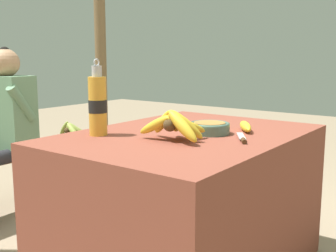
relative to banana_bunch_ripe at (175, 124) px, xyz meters
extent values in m
cube|color=brown|center=(0.18, 0.06, -0.43)|extent=(1.27, 0.93, 0.71)
sphere|color=#4C381E|center=(-0.03, 0.00, 0.00)|extent=(0.06, 0.06, 0.06)
ellipsoid|color=gold|center=(-0.04, -0.07, 0.00)|extent=(0.07, 0.18, 0.15)
ellipsoid|color=gold|center=(0.00, -0.05, 0.00)|extent=(0.13, 0.16, 0.15)
ellipsoid|color=gold|center=(0.04, -0.03, 0.00)|extent=(0.21, 0.13, 0.11)
ellipsoid|color=gold|center=(0.03, 0.00, 0.00)|extent=(0.17, 0.04, 0.13)
ellipsoid|color=gold|center=(0.03, 0.03, 0.00)|extent=(0.18, 0.11, 0.12)
ellipsoid|color=gold|center=(0.00, 0.07, 0.00)|extent=(0.13, 0.18, 0.15)
ellipsoid|color=gold|center=(-0.04, 0.08, 0.00)|extent=(0.05, 0.19, 0.13)
cylinder|color=#4C6B5B|center=(0.23, -0.03, -0.05)|extent=(0.19, 0.19, 0.04)
torus|color=#4C6B5B|center=(0.23, -0.03, -0.03)|extent=(0.19, 0.19, 0.02)
cylinder|color=olive|center=(0.23, -0.03, -0.02)|extent=(0.15, 0.15, 0.01)
cylinder|color=gold|center=(-0.11, 0.36, 0.06)|extent=(0.08, 0.08, 0.27)
cylinder|color=black|center=(-0.11, 0.36, 0.06)|extent=(0.08, 0.08, 0.06)
cylinder|color=#ADADB2|center=(-0.11, 0.36, 0.22)|extent=(0.05, 0.05, 0.05)
torus|color=#ADADB2|center=(-0.11, 0.36, 0.26)|extent=(0.04, 0.01, 0.04)
ellipsoid|color=gold|center=(0.40, -0.14, -0.05)|extent=(0.20, 0.16, 0.04)
cube|color=#BCBCC1|center=(0.22, -0.20, -0.06)|extent=(0.15, 0.11, 0.00)
cylinder|color=#472D19|center=(0.13, -0.26, -0.06)|extent=(0.06, 0.05, 0.02)
cube|color=#4C3823|center=(0.24, 1.47, -0.37)|extent=(1.42, 0.32, 0.04)
cube|color=#4C3823|center=(0.85, 1.35, -0.58)|extent=(0.06, 0.06, 0.40)
cube|color=#4C3823|center=(0.85, 1.59, -0.58)|extent=(0.06, 0.06, 0.40)
cylinder|color=#232328|center=(-0.01, 1.32, -0.34)|extent=(0.31, 0.12, 0.09)
cube|color=slate|center=(0.12, 1.43, -0.09)|extent=(0.24, 0.36, 0.51)
cylinder|color=slate|center=(0.11, 1.27, 0.00)|extent=(0.21, 0.09, 0.25)
sphere|color=tan|center=(0.12, 1.43, 0.24)|extent=(0.18, 0.18, 0.18)
sphere|color=black|center=(0.12, 1.43, 0.31)|extent=(0.07, 0.07, 0.07)
sphere|color=#4C381E|center=(0.63, 1.47, -0.28)|extent=(0.06, 0.06, 0.06)
ellipsoid|color=#9EB24C|center=(0.62, 1.40, -0.27)|extent=(0.06, 0.17, 0.14)
ellipsoid|color=#9EB24C|center=(0.67, 1.42, -0.27)|extent=(0.13, 0.15, 0.14)
ellipsoid|color=#9EB24C|center=(0.69, 1.43, -0.28)|extent=(0.17, 0.13, 0.13)
ellipsoid|color=#9EB24C|center=(0.69, 1.45, -0.28)|extent=(0.16, 0.07, 0.09)
ellipsoid|color=#9EB24C|center=(0.70, 1.48, -0.28)|extent=(0.19, 0.08, 0.10)
ellipsoid|color=#9EB24C|center=(0.69, 1.50, -0.28)|extent=(0.17, 0.13, 0.12)
ellipsoid|color=#9EB24C|center=(0.67, 1.52, -0.28)|extent=(0.12, 0.15, 0.14)
ellipsoid|color=#9EB24C|center=(0.65, 1.53, -0.27)|extent=(0.09, 0.17, 0.16)
cylinder|color=brown|center=(1.42, 1.89, 0.55)|extent=(0.11, 0.11, 2.66)
camera|label=1|loc=(-1.45, -1.04, 0.29)|focal=45.00mm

